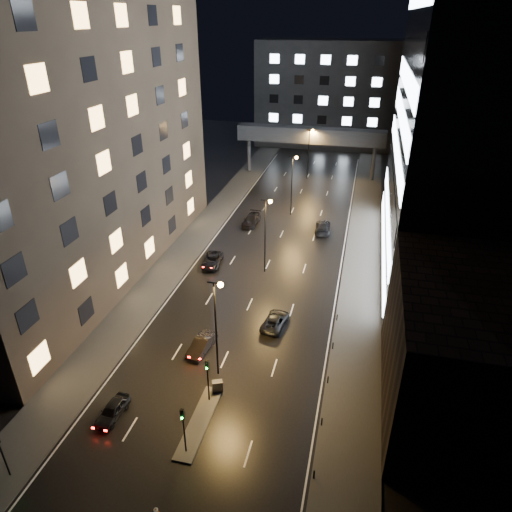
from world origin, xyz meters
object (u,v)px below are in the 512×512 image
object	(u,v)px
car_toward_b	(323,227)
car_away_d	(251,220)
car_away_b	(202,345)
car_toward_a	(275,321)
utility_cabinet	(218,386)
car_away_c	(212,260)
car_away_a	(113,410)

from	to	relation	value
car_toward_b	car_away_d	bearing A→B (deg)	-4.66
car_away_d	car_toward_b	xyz separation A→B (m)	(11.54, -0.11, 0.04)
car_away_b	car_away_d	distance (m)	31.82
car_toward_a	utility_cabinet	bearing A→B (deg)	82.11
car_away_c	car_toward_b	world-z (taller)	car_toward_b
car_away_c	car_toward_a	bearing A→B (deg)	-53.35
car_away_c	car_away_d	bearing A→B (deg)	75.60
car_away_d	utility_cabinet	bearing A→B (deg)	-79.14
car_toward_a	car_toward_b	world-z (taller)	car_toward_b
car_away_a	utility_cabinet	size ratio (longest dim) A/B	3.48
car_away_b	car_toward_a	xyz separation A→B (m)	(6.36, 5.80, -0.06)
car_toward_a	car_toward_b	xyz separation A→B (m)	(2.32, 25.78, 0.16)
car_toward_a	car_toward_b	distance (m)	25.89
car_away_d	car_toward_b	distance (m)	11.54
car_away_b	car_away_a	bearing A→B (deg)	-106.00
car_away_a	car_toward_a	xyz separation A→B (m)	(10.73, 15.68, 0.00)
car_away_d	utility_cabinet	world-z (taller)	car_away_d
car_away_d	car_toward_a	size ratio (longest dim) A/B	1.13
car_away_d	utility_cabinet	size ratio (longest dim) A/B	4.84
car_away_b	car_away_d	xyz separation A→B (m)	(-2.86, 31.69, 0.06)
car_away_a	car_away_c	distance (m)	27.12
car_away_b	car_toward_a	size ratio (longest dim) A/B	0.93
car_away_b	car_toward_b	bearing A→B (deg)	82.51
car_toward_b	car_away_a	bearing A→B (deg)	68.39
car_away_d	car_toward_b	bearing A→B (deg)	0.80
utility_cabinet	car_away_b	bearing A→B (deg)	98.82
car_toward_a	car_away_c	bearing A→B (deg)	-38.46
car_away_a	utility_cabinet	bearing A→B (deg)	35.34
car_away_d	car_away_c	bearing A→B (deg)	-95.78
car_toward_a	car_toward_b	size ratio (longest dim) A/B	0.84
car_away_b	car_away_c	world-z (taller)	car_away_b
car_away_a	car_away_b	size ratio (longest dim) A/B	0.88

